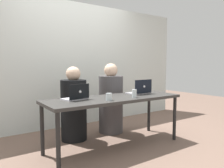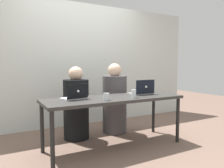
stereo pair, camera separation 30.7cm
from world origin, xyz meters
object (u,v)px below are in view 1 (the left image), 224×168
object	(u,v)px
laptop_back_right	(140,91)
person_on_right	(111,102)
laptop_back_left	(76,96)
water_glass_left	(109,97)
person_on_left	(74,108)
water_glass_right	(134,94)

from	to	relation	value
laptop_back_right	person_on_right	bearing A→B (deg)	-73.80
laptop_back_right	laptop_back_left	bearing A→B (deg)	-4.34
person_on_right	water_glass_left	bearing A→B (deg)	60.60
person_on_left	person_on_right	size ratio (longest dim) A/B	0.96
person_on_left	water_glass_left	size ratio (longest dim) A/B	12.02
laptop_back_right	water_glass_left	distance (m)	0.79
person_on_right	laptop_back_right	size ratio (longest dim) A/B	3.30
person_on_left	laptop_back_left	world-z (taller)	person_on_left
person_on_right	laptop_back_right	xyz separation A→B (m)	(0.18, -0.54, 0.23)
laptop_back_left	laptop_back_right	xyz separation A→B (m)	(1.07, -0.03, 0.00)
water_glass_left	person_on_right	bearing A→B (deg)	54.42
laptop_back_right	water_glass_left	bearing A→B (deg)	16.17
water_glass_right	water_glass_left	xyz separation A→B (m)	(-0.42, -0.00, -0.01)
person_on_left	water_glass_left	distance (m)	0.84
person_on_right	laptop_back_left	distance (m)	1.04
water_glass_right	water_glass_left	world-z (taller)	water_glass_right
laptop_back_left	laptop_back_right	distance (m)	1.07
water_glass_right	water_glass_left	bearing A→B (deg)	-179.41
laptop_back_left	water_glass_right	world-z (taller)	laptop_back_left
person_on_left	laptop_back_left	size ratio (longest dim) A/B	3.29
laptop_back_right	water_glass_left	world-z (taller)	laptop_back_right
laptop_back_right	water_glass_left	xyz separation A→B (m)	(-0.75, -0.26, -0.01)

